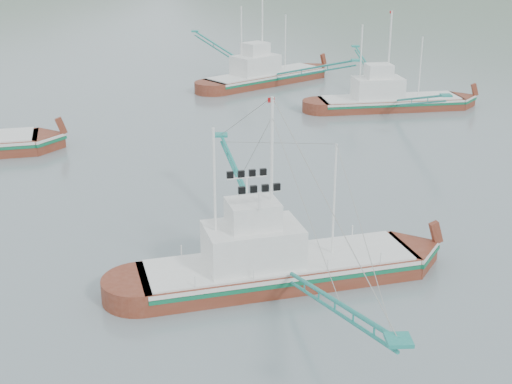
{
  "coord_description": "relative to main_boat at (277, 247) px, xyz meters",
  "views": [
    {
      "loc": [
        -1.82,
        -30.73,
        16.93
      ],
      "look_at": [
        0.0,
        6.0,
        3.2
      ],
      "focal_mm": 50.0,
      "sensor_mm": 36.0,
      "label": 1
    }
  ],
  "objects": [
    {
      "name": "bg_boat_far",
      "position": [
        2.38,
        48.5,
        0.48
      ],
      "size": [
        20.78,
        24.09,
        11.05
      ],
      "rotation": [
        0.0,
        0.0,
        0.65
      ],
      "color": "maroon",
      "rests_on": "ground"
    },
    {
      "name": "ground",
      "position": [
        -0.83,
        -1.54,
        -1.89
      ],
      "size": [
        1200.0,
        1200.0,
        0.0
      ],
      "primitive_type": "plane",
      "color": "slate",
      "rests_on": "ground"
    },
    {
      "name": "main_boat",
      "position": [
        0.0,
        0.0,
        0.0
      ],
      "size": [
        14.55,
        25.12,
        10.32
      ],
      "rotation": [
        0.0,
        0.0,
        0.23
      ],
      "color": "maroon",
      "rests_on": "ground"
    },
    {
      "name": "bg_boat_right",
      "position": [
        13.83,
        35.83,
        -0.38
      ],
      "size": [
        14.35,
        25.32,
        10.28
      ],
      "rotation": [
        0.0,
        0.0,
        0.11
      ],
      "color": "maroon",
      "rests_on": "ground"
    }
  ]
}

